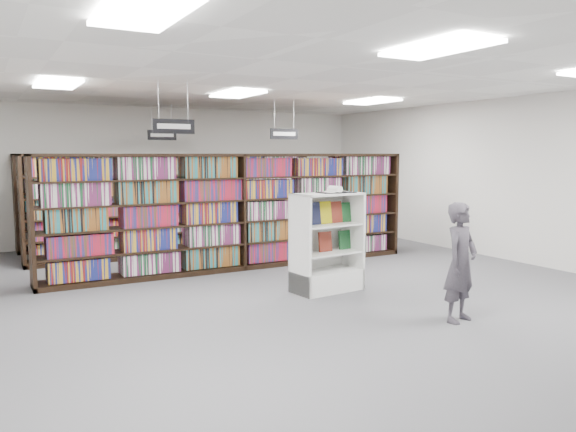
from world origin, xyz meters
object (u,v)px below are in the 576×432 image
endcap_display (326,258)px  open_book (336,191)px  bookshelf_row_near (239,211)px  shopper (461,262)px

endcap_display → open_book: (0.14, -0.05, 1.04)m
bookshelf_row_near → endcap_display: bookshelf_row_near is taller
open_book → shopper: (0.46, -2.12, -0.79)m
bookshelf_row_near → shopper: 4.52m
shopper → endcap_display: bearing=89.1°
bookshelf_row_near → open_book: (0.61, -2.26, 0.49)m
endcap_display → shopper: (0.60, -2.17, 0.25)m
endcap_display → shopper: size_ratio=1.00×
bookshelf_row_near → endcap_display: 2.33m
open_book → shopper: bearing=-76.2°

